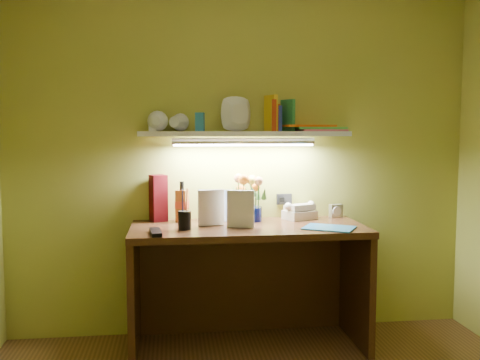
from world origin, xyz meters
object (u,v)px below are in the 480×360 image
object	(u,v)px
flower_bouquet	(248,197)
desk_clock	(336,211)
desk	(248,287)
whisky_bottle	(182,202)
telephone	(300,210)

from	to	relation	value
flower_bouquet	desk_clock	distance (m)	0.61
desk	desk_clock	distance (m)	0.79
desk	flower_bouquet	distance (m)	0.56
desk	whisky_bottle	bearing A→B (deg)	153.51
telephone	desk_clock	distance (m)	0.26
desk	telephone	size ratio (longest dim) A/B	7.42
flower_bouquet	telephone	distance (m)	0.35
desk_clock	telephone	bearing A→B (deg)	-179.03
whisky_bottle	flower_bouquet	bearing A→B (deg)	-1.15
desk	flower_bouquet	bearing A→B (deg)	81.98
desk	telephone	distance (m)	0.60
telephone	whisky_bottle	world-z (taller)	whisky_bottle
telephone	desk_clock	xyz separation A→B (m)	(0.26, 0.05, -0.01)
telephone	desk	bearing A→B (deg)	-174.63
desk_clock	flower_bouquet	bearing A→B (deg)	175.84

